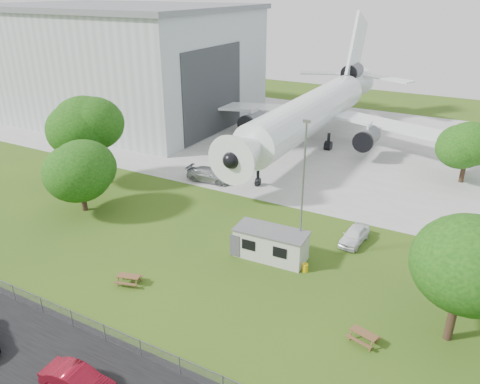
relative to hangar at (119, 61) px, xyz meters
The scene contains 17 objects.
ground 53.16m from the hangar, 43.47° to the right, with size 160.00×160.00×0.00m, color #436517.
asphalt_strip 62.70m from the hangar, 52.23° to the right, with size 120.00×8.00×0.02m, color black.
concrete_apron 39.17m from the hangar, ahead, with size 120.00×46.00×0.03m, color #B7B7B2.
hangar is the anchor object (origin of this frame).
airliner 36.21m from the hangar, ahead, with size 46.36×47.73×17.69m.
site_cabin 54.44m from the hangar, 35.10° to the right, with size 6.81×3.01×2.62m.
picnic_west 54.54m from the hangar, 47.87° to the right, with size 1.80×1.50×0.76m, color brown, non-canonical shape.
picnic_east 66.25m from the hangar, 34.81° to the right, with size 1.80×1.50×0.76m, color brown, non-canonical shape.
fence 60.00m from the hangar, 50.15° to the right, with size 58.00×0.04×1.30m, color gray.
lamp_mast 55.06m from the hangar, 32.84° to the right, with size 0.16×0.16×12.00m, color slate.
tree_west_big 32.44m from the hangar, 54.87° to the right, with size 7.51×7.51×10.57m.
tree_west_small 39.68m from the hangar, 54.05° to the right, with size 7.47×7.47×8.55m.
tree_east_front 68.04m from the hangar, 30.39° to the right, with size 7.60×7.60×10.14m.
tree_far_apron 57.00m from the hangar, ahead, with size 6.14×6.14×7.64m.
car_centre_sedan 64.54m from the hangar, 50.54° to the right, with size 1.59×4.56×1.50m, color maroon.
car_ne_hatch 56.19m from the hangar, 26.78° to the right, with size 1.73×4.30×1.47m, color white.
car_apron_van 36.80m from the hangar, 32.18° to the right, with size 2.25×5.54×1.61m, color #A5A6AB.
Camera 1 is at (20.43, -26.37, 21.41)m, focal length 35.00 mm.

